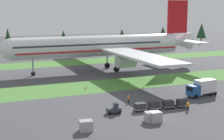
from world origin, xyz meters
name	(u,v)px	position (x,y,z in m)	size (l,w,h in m)	color
ground_plane	(152,117)	(0.00, 0.00, 0.00)	(400.00, 400.00, 0.00)	#47474C
grass_strip_near	(98,86)	(0.00, 26.64, 0.00)	(320.00, 13.52, 0.01)	#4C8438
grass_strip_far	(58,63)	(0.00, 65.68, 0.00)	(320.00, 13.52, 0.01)	#4C8438
airliner	(105,46)	(9.78, 46.13, 7.73)	(61.50, 75.46, 21.57)	silver
baggage_tug	(114,109)	(-5.42, 4.37, 0.81)	(2.72, 1.56, 1.97)	#2D333D
cargo_dolly_lead	(140,106)	(-0.43, 3.85, 0.92)	(2.34, 1.72, 1.55)	#A3A3A8
cargo_dolly_second	(154,105)	(2.46, 3.56, 0.92)	(2.34, 1.72, 1.55)	#A3A3A8
cargo_dolly_third	(168,104)	(5.34, 3.26, 0.92)	(2.34, 1.72, 1.55)	#A3A3A8
cargo_dolly_fourth	(182,103)	(8.23, 2.96, 0.92)	(2.34, 1.72, 1.55)	#A3A3A8
catering_truck	(202,87)	(17.07, 8.33, 1.95)	(7.16, 3.01, 3.58)	#1E4C8E
ground_crew_marshaller	(128,99)	(0.00, 9.57, 0.95)	(0.39, 0.46, 1.74)	black
ground_crew_loader	(188,106)	(7.95, 0.65, 0.95)	(0.46, 0.38, 1.74)	black
uld_container_0	(86,126)	(-13.04, -2.12, 0.85)	(2.00, 1.60, 1.70)	#A3A3A8
uld_container_1	(151,117)	(-1.52, -2.21, 0.85)	(2.00, 1.60, 1.70)	#A3A3A8
uld_container_2	(155,117)	(-1.00, -2.65, 0.89)	(2.00, 1.60, 1.78)	#A3A3A8
taxiway_marker_0	(143,87)	(9.03, 19.89, 0.26)	(0.44, 0.44, 0.51)	orange
taxiway_marker_1	(86,88)	(-3.91, 24.60, 0.34)	(0.44, 0.44, 0.68)	orange
distant_tree_line	(24,36)	(-5.02, 105.90, 7.01)	(194.56, 9.80, 12.25)	#4C3823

